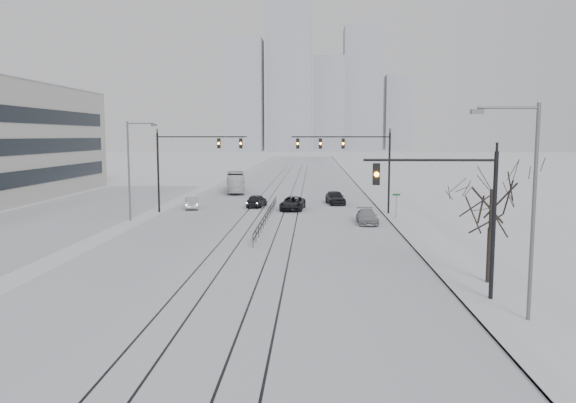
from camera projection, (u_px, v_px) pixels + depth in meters
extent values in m
plane|color=silver|center=(201.00, 345.00, 20.74)|extent=(500.00, 500.00, 0.00)
cube|color=silver|center=(284.00, 190.00, 80.27)|extent=(22.00, 260.00, 0.02)
cube|color=silver|center=(379.00, 190.00, 79.66)|extent=(5.00, 260.00, 0.16)
cube|color=gray|center=(362.00, 190.00, 79.77)|extent=(0.10, 260.00, 0.12)
cube|color=silver|center=(73.00, 213.00, 56.35)|extent=(14.00, 60.00, 0.03)
cube|color=black|center=(251.00, 207.00, 60.54)|extent=(0.10, 180.00, 0.01)
cube|color=black|center=(264.00, 207.00, 60.48)|extent=(0.10, 180.00, 0.01)
cube|color=black|center=(286.00, 207.00, 60.37)|extent=(0.10, 180.00, 0.01)
cube|color=black|center=(299.00, 208.00, 60.31)|extent=(0.10, 180.00, 0.01)
cube|color=#979BA6|center=(244.00, 95.00, 276.84)|extent=(18.00, 18.00, 55.00)
cube|color=#979BA6|center=(290.00, 79.00, 282.81)|extent=(22.00, 22.00, 72.00)
cube|color=#979BA6|center=(329.00, 104.00, 291.26)|extent=(16.00, 16.00, 48.00)
cube|color=#979BA6|center=(362.00, 90.00, 297.46)|extent=(20.00, 20.00, 64.00)
cube|color=#979BA6|center=(397.00, 113.00, 305.91)|extent=(14.00, 14.00, 40.00)
cylinder|color=black|center=(493.00, 228.00, 25.73)|extent=(0.20, 0.20, 7.00)
cylinder|color=black|center=(430.00, 160.00, 25.50)|extent=(6.00, 0.12, 0.12)
cube|color=black|center=(376.00, 174.00, 25.69)|extent=(0.32, 0.24, 1.00)
sphere|color=orange|center=(377.00, 174.00, 25.55)|extent=(0.22, 0.22, 0.22)
cylinder|color=black|center=(389.00, 174.00, 54.49)|extent=(0.20, 0.20, 8.00)
cylinder|color=black|center=(341.00, 137.00, 54.28)|extent=(9.50, 0.12, 0.12)
cube|color=black|center=(298.00, 144.00, 54.54)|extent=(0.32, 0.24, 1.00)
sphere|color=orange|center=(298.00, 144.00, 54.40)|extent=(0.22, 0.22, 0.22)
cube|color=black|center=(320.00, 144.00, 54.44)|extent=(0.32, 0.24, 1.00)
sphere|color=orange|center=(320.00, 144.00, 54.30)|extent=(0.22, 0.22, 0.22)
cube|color=black|center=(343.00, 144.00, 54.34)|extent=(0.32, 0.24, 1.00)
sphere|color=orange|center=(343.00, 144.00, 54.21)|extent=(0.22, 0.22, 0.22)
cylinder|color=black|center=(158.00, 173.00, 56.50)|extent=(0.20, 0.20, 8.00)
cylinder|color=black|center=(202.00, 137.00, 55.88)|extent=(9.00, 0.12, 0.12)
cube|color=black|center=(241.00, 143.00, 55.78)|extent=(0.32, 0.24, 1.00)
sphere|color=orange|center=(241.00, 143.00, 55.65)|extent=(0.22, 0.22, 0.22)
cube|color=black|center=(219.00, 143.00, 55.88)|extent=(0.32, 0.24, 1.00)
sphere|color=orange|center=(219.00, 143.00, 55.74)|extent=(0.22, 0.22, 0.22)
cylinder|color=#595B60|center=(533.00, 216.00, 22.61)|extent=(0.16, 0.16, 9.00)
cylinder|color=#595B60|center=(508.00, 108.00, 22.16)|extent=(2.40, 0.10, 0.10)
cube|color=#595B60|center=(477.00, 112.00, 22.24)|extent=(0.50, 0.25, 0.18)
cylinder|color=#595B60|center=(129.00, 171.00, 50.53)|extent=(0.16, 0.16, 9.00)
cylinder|color=#595B60|center=(141.00, 123.00, 49.98)|extent=(2.40, 0.10, 0.10)
cube|color=#595B60|center=(154.00, 125.00, 49.94)|extent=(0.50, 0.25, 0.18)
cylinder|color=black|center=(489.00, 257.00, 28.91)|extent=(0.26, 0.26, 3.00)
cylinder|color=black|center=(491.00, 214.00, 28.64)|extent=(0.18, 0.18, 2.50)
cube|color=black|center=(267.00, 211.00, 50.39)|extent=(0.06, 24.00, 0.06)
cube|color=black|center=(267.00, 216.00, 50.44)|extent=(0.06, 24.00, 0.06)
cylinder|color=#595B60|center=(396.00, 206.00, 51.82)|extent=(0.06, 0.06, 2.40)
cube|color=#0C4C19|center=(396.00, 195.00, 51.70)|extent=(0.70, 0.04, 0.18)
imported|color=black|center=(257.00, 201.00, 60.79)|extent=(2.19, 4.27, 1.39)
imported|color=#B6BABE|center=(192.00, 203.00, 59.21)|extent=(2.09, 4.07, 1.28)
imported|color=black|center=(293.00, 203.00, 58.38)|extent=(2.75, 5.15, 1.38)
imported|color=#96999D|center=(367.00, 217.00, 49.23)|extent=(1.77, 4.27, 1.23)
imported|color=black|center=(335.00, 198.00, 63.31)|extent=(2.45, 4.70, 1.53)
imported|color=silver|center=(236.00, 182.00, 76.49)|extent=(3.70, 10.13, 2.76)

